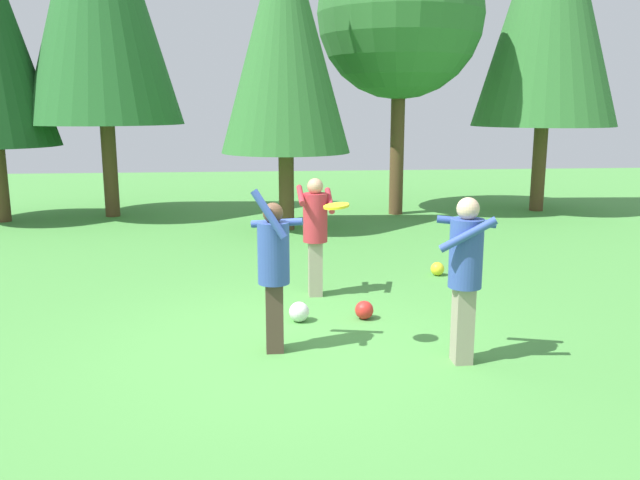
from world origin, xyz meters
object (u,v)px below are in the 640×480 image
(ball_yellow, at_px, (437,269))
(tree_center, at_px, (285,35))
(person_thrower, at_px, (274,264))
(ball_white, at_px, (299,312))
(frisbee, at_px, (336,206))
(tree_right, at_px, (400,15))
(ball_red, at_px, (364,310))
(person_catcher, at_px, (465,266))
(person_bystander, at_px, (315,227))

(ball_yellow, bearing_deg, tree_center, 117.58)
(person_thrower, bearing_deg, ball_white, 84.54)
(frisbee, distance_m, tree_right, 9.99)
(ball_white, relative_size, tree_center, 0.04)
(ball_white, bearing_deg, ball_red, 1.15)
(frisbee, height_order, ball_white, frisbee)
(person_catcher, height_order, frisbee, person_catcher)
(person_thrower, relative_size, person_catcher, 1.04)
(ball_red, distance_m, tree_right, 9.47)
(person_thrower, height_order, ball_red, person_thrower)
(person_catcher, relative_size, ball_red, 7.42)
(person_thrower, relative_size, ball_white, 7.22)
(person_thrower, xyz_separation_m, ball_yellow, (2.66, 2.98, -0.87))
(ball_red, xyz_separation_m, tree_center, (-0.68, 6.19, 3.95))
(person_thrower, distance_m, person_bystander, 2.17)
(frisbee, relative_size, tree_center, 0.05)
(ball_white, xyz_separation_m, tree_center, (0.14, 6.20, 3.94))
(tree_right, bearing_deg, ball_yellow, -95.87)
(person_thrower, distance_m, ball_yellow, 4.08)
(person_catcher, height_order, person_bystander, person_catcher)
(person_thrower, relative_size, tree_center, 0.28)
(person_bystander, xyz_separation_m, ball_white, (-0.30, -1.12, -0.86))
(ball_red, relative_size, tree_center, 0.04)
(ball_white, bearing_deg, tree_center, 88.67)
(person_bystander, relative_size, ball_white, 6.64)
(person_thrower, xyz_separation_m, tree_center, (0.47, 7.16, 3.09))
(frisbee, relative_size, ball_red, 1.46)
(person_bystander, distance_m, ball_white, 1.44)
(person_thrower, height_order, ball_yellow, person_thrower)
(ball_white, bearing_deg, person_catcher, -42.46)
(frisbee, relative_size, ball_white, 1.36)
(person_catcher, xyz_separation_m, tree_center, (-1.46, 7.67, 3.03))
(tree_center, distance_m, tree_right, 3.40)
(person_bystander, relative_size, ball_red, 7.10)
(tree_right, bearing_deg, frisbee, -106.03)
(person_thrower, distance_m, frisbee, 0.93)
(tree_center, bearing_deg, frisbee, -88.61)
(person_catcher, distance_m, tree_center, 8.37)
(tree_center, bearing_deg, ball_red, -83.75)
(tree_center, bearing_deg, ball_white, -91.33)
(tree_center, bearing_deg, tree_right, 32.85)
(tree_right, bearing_deg, person_catcher, -98.05)
(person_catcher, bearing_deg, frisbee, -0.00)
(person_bystander, relative_size, frisbee, 4.87)
(ball_yellow, bearing_deg, frisbee, -122.61)
(ball_red, distance_m, ball_yellow, 2.51)
(frisbee, relative_size, ball_yellow, 1.59)
(ball_yellow, relative_size, tree_right, 0.03)
(person_bystander, distance_m, frisbee, 2.32)
(person_bystander, height_order, tree_center, tree_center)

